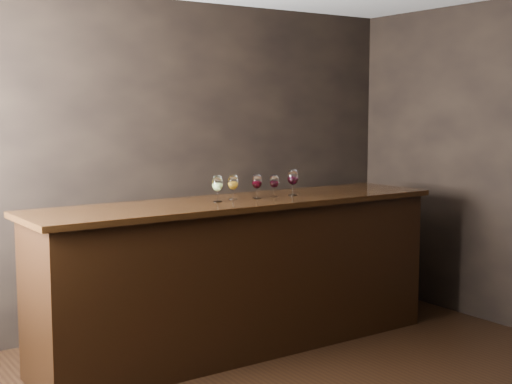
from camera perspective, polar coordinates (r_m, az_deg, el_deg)
room_shell at (r=4.18m, az=1.35°, el=5.85°), size 5.02×4.52×2.81m
bar_counter at (r=5.57m, az=-1.17°, el=-6.85°), size 3.26×0.77×1.14m
bar_top at (r=5.47m, az=-1.19°, el=-0.84°), size 3.37×0.85×0.04m
back_bar_shelf at (r=6.38m, az=-2.91°, el=-6.45°), size 2.36×0.40×0.85m
glass_white at (r=5.33m, az=-3.10°, el=0.62°), size 0.08×0.08×0.20m
glass_amber at (r=5.45m, az=-1.85°, el=0.73°), size 0.08×0.08×0.19m
glass_red_a at (r=5.53m, az=0.07°, el=0.79°), size 0.08×0.08×0.19m
glass_red_b at (r=5.64m, az=1.46°, el=0.83°), size 0.07×0.07×0.18m
glass_red_c at (r=5.73m, az=2.97°, el=1.14°), size 0.09×0.09×0.21m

